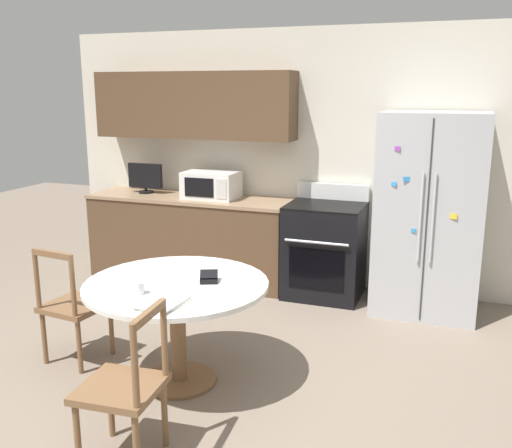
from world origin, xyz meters
The scene contains 13 objects.
ground_plane centered at (0.00, 0.00, 0.00)m, with size 14.00×14.00×0.00m, color gray.
back_wall centered at (-0.30, 2.59, 1.45)m, with size 5.20×0.44×2.60m.
kitchen_counter centered at (-1.11, 2.29, 0.45)m, with size 2.19×0.64×0.90m.
refrigerator centered at (1.32, 2.21, 0.91)m, with size 0.92×0.76×1.81m.
oven_range centered at (0.36, 2.26, 0.47)m, with size 0.73×0.68×1.08m.
microwave centered at (-0.86, 2.29, 1.04)m, with size 0.55×0.39×0.28m.
countertop_tv centered at (-1.66, 2.31, 1.07)m, with size 0.39×0.16×0.32m.
dining_table centered at (-0.19, 0.21, 0.60)m, with size 1.25×1.25×0.73m.
dining_chair_near centered at (-0.05, -0.66, 0.43)m, with size 0.45×0.45×0.90m.
dining_chair_left centered at (-1.07, 0.24, 0.43)m, with size 0.46×0.46×0.90m.
candle_glass centered at (-0.32, -0.07, 0.77)m, with size 0.09×0.09×0.08m.
wallet centered at (0.01, 0.31, 0.76)m, with size 0.16×0.16×0.07m.
mail_stack centered at (-0.07, -0.18, 0.75)m, with size 0.29×0.34×0.02m.
Camera 1 is at (1.57, -3.03, 2.01)m, focal length 40.00 mm.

